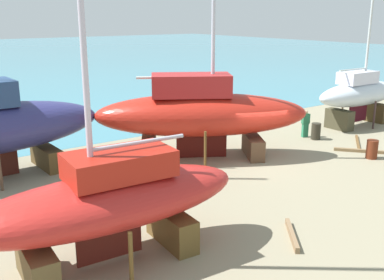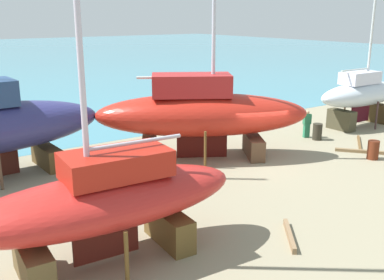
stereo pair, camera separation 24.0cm
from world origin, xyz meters
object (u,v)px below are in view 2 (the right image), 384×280
sailboat_far_slipway (105,200)px  barrel_tipped_right (373,150)px  sailboat_mid_port (362,94)px  sailboat_large_starboard (201,113)px  worker (307,124)px  barrel_blue_faded (317,132)px

sailboat_far_slipway → barrel_tipped_right: (14.74, 1.34, -1.41)m
sailboat_mid_port → barrel_tipped_right: size_ratio=12.64×
sailboat_large_starboard → worker: sailboat_large_starboard is taller
sailboat_large_starboard → barrel_tipped_right: sailboat_large_starboard is taller
worker → barrel_tipped_right: 4.69m
sailboat_mid_port → sailboat_large_starboard: sailboat_large_starboard is taller
barrel_tipped_right → barrel_blue_faded: (0.58, 3.96, 0.00)m
sailboat_mid_port → sailboat_far_slipway: sailboat_far_slipway is taller
sailboat_far_slipway → sailboat_mid_port: bearing=-159.9°
worker → sailboat_far_slipway: bearing=128.4°
sailboat_mid_port → barrel_tipped_right: (-5.44, -4.66, -1.56)m
sailboat_large_starboard → worker: (7.24, -0.42, -1.43)m
sailboat_large_starboard → barrel_blue_faded: (7.35, -1.12, -1.79)m
barrel_tipped_right → worker: bearing=84.3°
sailboat_large_starboard → barrel_blue_faded: size_ratio=15.99×
sailboat_far_slipway → barrel_tipped_right: bearing=-171.3°
barrel_tipped_right → barrel_blue_faded: same height
sailboat_large_starboard → worker: bearing=27.6°
sailboat_far_slipway → barrel_tipped_right: sailboat_far_slipway is taller
sailboat_large_starboard → barrel_tipped_right: 8.65m
sailboat_large_starboard → sailboat_mid_port: bearing=29.0°
sailboat_far_slipway → sailboat_large_starboard: sailboat_large_starboard is taller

